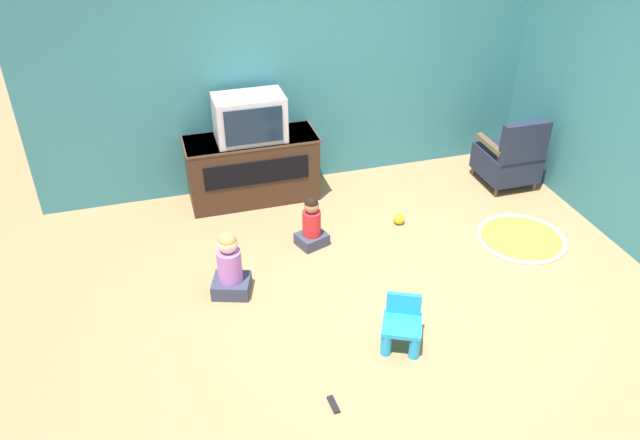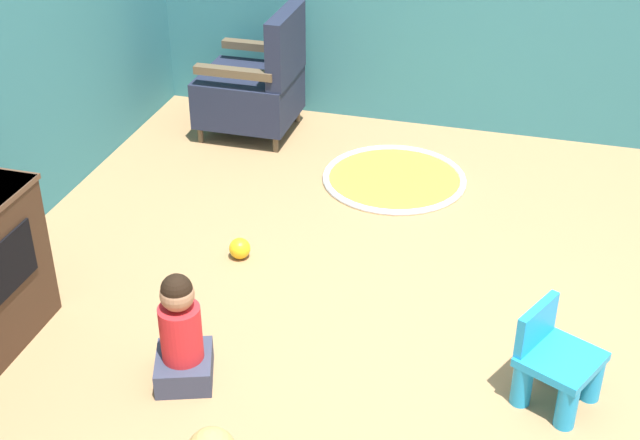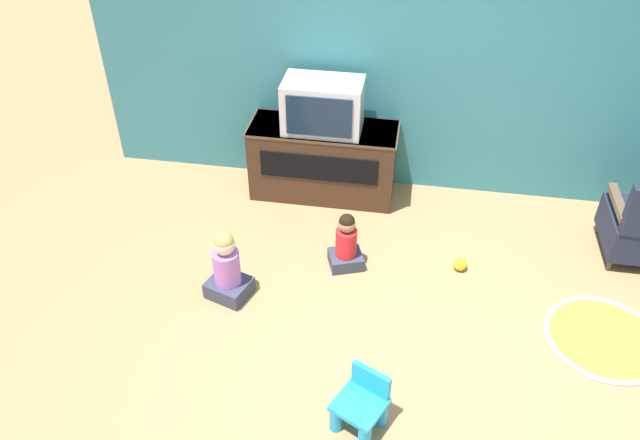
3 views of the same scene
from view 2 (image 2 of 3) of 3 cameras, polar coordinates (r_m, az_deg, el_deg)
The scene contains 6 objects.
ground_plane at distance 3.99m, azimuth 6.08°, elevation -7.60°, with size 30.00×30.00×0.00m, color #9E754C.
black_armchair at distance 5.69m, azimuth -4.17°, elevation 8.54°, with size 0.54×0.60×0.82m.
yellow_kid_chair at distance 3.69m, azimuth 14.82°, elevation -8.92°, with size 0.38×0.38×0.41m.
play_mat at distance 5.23m, azimuth 4.77°, elevation 2.67°, with size 0.84×0.84×0.04m.
child_watching_center at distance 3.67m, azimuth -8.87°, elevation -7.33°, with size 0.32×0.30×0.51m.
toy_ball at distance 4.49m, azimuth -5.16°, elevation -1.82°, with size 0.11×0.11×0.11m.
Camera 2 is at (-3.10, -0.44, 2.47)m, focal length 50.00 mm.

